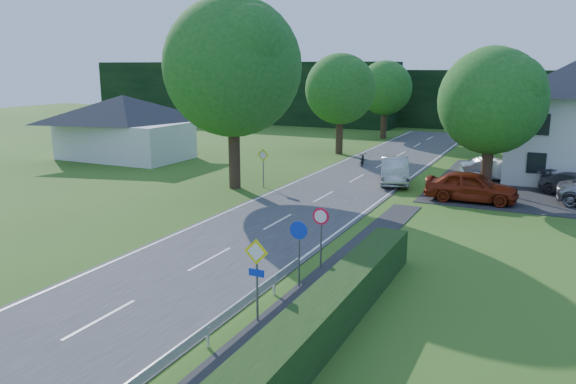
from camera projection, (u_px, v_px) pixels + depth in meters
The scene contains 24 objects.
road at pixel (295, 213), 29.23m from camera, with size 7.00×80.00×0.04m, color #353537.
parking_pad at pixel (552, 186), 35.65m from camera, with size 14.00×16.00×0.04m, color #232426.
line_edge_left at pixel (241, 206), 30.59m from camera, with size 0.12×80.00×0.01m, color white.
line_edge_right at pixel (354, 219), 27.87m from camera, with size 0.12×80.00×0.01m, color white.
line_centre at pixel (295, 212), 29.23m from camera, with size 0.12×80.00×0.01m, color white, non-canonical shape.
tree_main at pixel (233, 94), 34.00m from camera, with size 9.40×9.40×11.64m, color #19551A, non-canonical shape.
tree_left_far at pixel (340, 104), 48.01m from camera, with size 7.00×7.00×8.58m, color #19551A, non-canonical shape.
tree_right_far at pixel (490, 104), 44.68m from camera, with size 7.40×7.40×9.09m, color #19551A, non-canonical shape.
tree_left_back at pixel (384, 100), 58.42m from camera, with size 6.60×6.60×8.07m, color #19551A, non-canonical shape.
tree_right_back at pixel (488, 107), 52.31m from camera, with size 6.20×6.20×7.56m, color #19551A, non-canonical shape.
tree_right_mid at pixel (490, 124), 31.78m from camera, with size 7.00×7.00×8.58m, color #19551A, non-canonical shape.
treeline_left at pixel (238, 92), 77.10m from camera, with size 44.00×6.00×8.00m, color black.
treeline_right at pixel (521, 101), 65.63m from camera, with size 30.00×5.00×7.00m, color black.
bungalow_left at pixel (124, 126), 45.84m from camera, with size 11.00×6.50×5.20m.
streetlight at pixel (487, 118), 33.68m from camera, with size 2.03×0.18×8.00m.
sign_priority_right at pixel (257, 265), 16.45m from camera, with size 0.78×0.09×2.59m.
sign_roundabout at pixel (299, 241), 19.12m from camera, with size 0.64×0.08×2.37m.
sign_speed_limit at pixel (321, 224), 20.86m from camera, with size 0.64×0.11×2.37m.
sign_priority_left at pixel (263, 160), 35.13m from camera, with size 0.78×0.09×2.44m.
moving_car at pixel (394, 171), 36.34m from camera, with size 1.73×4.97×1.64m, color #A7A8AC.
motorcycle at pixel (363, 159), 42.80m from camera, with size 0.68×1.96×1.03m, color black.
parked_car_red at pixel (471, 186), 31.45m from camera, with size 2.03×5.04×1.72m, color maroon.
parked_car_silver_a at pixel (495, 169), 37.29m from camera, with size 1.57×4.49×1.48m, color silver.
parasol at pixel (514, 166), 37.75m from camera, with size 1.94×1.98×1.78m, color red.
Camera 1 is at (11.83, -5.69, 7.50)m, focal length 35.00 mm.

